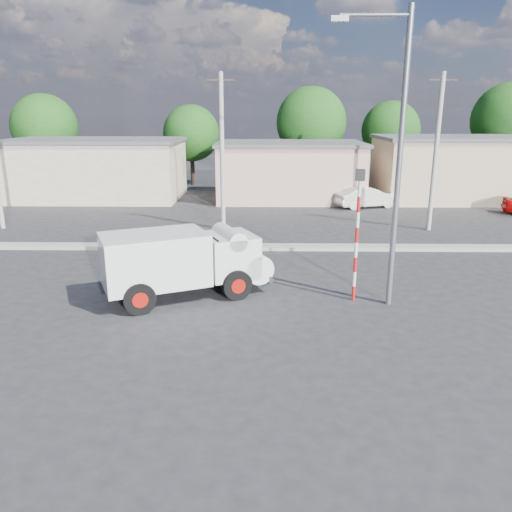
{
  "coord_description": "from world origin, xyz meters",
  "views": [
    {
      "loc": [
        0.21,
        -14.2,
        6.08
      ],
      "look_at": [
        -0.07,
        2.29,
        1.3
      ],
      "focal_mm": 35.0,
      "sensor_mm": 36.0,
      "label": 1
    }
  ],
  "objects_px": {
    "cyclist": "(249,266)",
    "traffic_pole": "(357,225)",
    "streetlight": "(395,150)",
    "truck": "(187,260)",
    "car_cream": "(367,197)",
    "bicycle": "(249,276)"
  },
  "relations": [
    {
      "from": "bicycle",
      "to": "streetlight",
      "type": "distance_m",
      "value": 6.53
    },
    {
      "from": "cyclist",
      "to": "traffic_pole",
      "type": "relative_size",
      "value": 0.37
    },
    {
      "from": "cyclist",
      "to": "streetlight",
      "type": "distance_m",
      "value": 6.28
    },
    {
      "from": "streetlight",
      "to": "cyclist",
      "type": "bearing_deg",
      "value": 161.44
    },
    {
      "from": "bicycle",
      "to": "streetlight",
      "type": "relative_size",
      "value": 0.19
    },
    {
      "from": "bicycle",
      "to": "traffic_pole",
      "type": "xyz_separation_m",
      "value": [
        3.53,
        -1.2,
        2.15
      ]
    },
    {
      "from": "truck",
      "to": "car_cream",
      "type": "distance_m",
      "value": 19.11
    },
    {
      "from": "truck",
      "to": "streetlight",
      "type": "relative_size",
      "value": 0.65
    },
    {
      "from": "cyclist",
      "to": "traffic_pole",
      "type": "distance_m",
      "value": 4.13
    },
    {
      "from": "car_cream",
      "to": "cyclist",
      "type": "bearing_deg",
      "value": 137.43
    },
    {
      "from": "car_cream",
      "to": "traffic_pole",
      "type": "distance_m",
      "value": 17.49
    },
    {
      "from": "car_cream",
      "to": "bicycle",
      "type": "bearing_deg",
      "value": 137.43
    },
    {
      "from": "bicycle",
      "to": "car_cream",
      "type": "distance_m",
      "value": 17.38
    },
    {
      "from": "streetlight",
      "to": "truck",
      "type": "bearing_deg",
      "value": 174.57
    },
    {
      "from": "truck",
      "to": "cyclist",
      "type": "xyz_separation_m",
      "value": [
        2.07,
        0.88,
        -0.46
      ]
    },
    {
      "from": "cyclist",
      "to": "car_cream",
      "type": "relative_size",
      "value": 0.39
    },
    {
      "from": "traffic_pole",
      "to": "cyclist",
      "type": "bearing_deg",
      "value": 161.21
    },
    {
      "from": "truck",
      "to": "car_cream",
      "type": "xyz_separation_m",
      "value": [
        9.34,
        16.66,
        -0.58
      ]
    },
    {
      "from": "traffic_pole",
      "to": "streetlight",
      "type": "xyz_separation_m",
      "value": [
        0.94,
        -0.3,
        2.37
      ]
    },
    {
      "from": "bicycle",
      "to": "car_cream",
      "type": "height_order",
      "value": "car_cream"
    },
    {
      "from": "car_cream",
      "to": "traffic_pole",
      "type": "bearing_deg",
      "value": 149.74
    },
    {
      "from": "truck",
      "to": "cyclist",
      "type": "distance_m",
      "value": 2.3
    }
  ]
}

